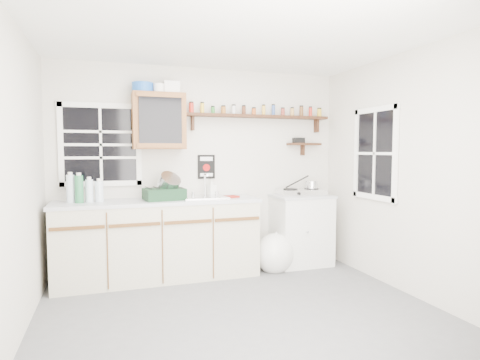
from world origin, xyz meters
name	(u,v)px	position (x,y,z in m)	size (l,w,h in m)	color
room	(243,177)	(0.00, 0.00, 1.25)	(3.64, 3.24, 2.54)	#555658
main_cabinet	(159,239)	(-0.58, 1.30, 0.46)	(2.31, 0.63, 0.92)	#B9B299
right_cabinet	(301,229)	(1.25, 1.32, 0.46)	(0.73, 0.57, 0.91)	silver
sink	(204,197)	(-0.05, 1.30, 0.93)	(0.52, 0.44, 0.29)	silver
upper_cabinet	(159,121)	(-0.55, 1.44, 1.82)	(0.60, 0.32, 0.65)	brown
upper_cabinet_clutter	(154,88)	(-0.60, 1.44, 2.21)	(0.54, 0.24, 0.14)	#1B55B4
spice_shelf	(259,115)	(0.72, 1.51, 1.93)	(1.91, 0.18, 0.35)	black
secondary_shelf	(302,144)	(1.36, 1.52, 1.58)	(0.45, 0.16, 0.24)	black
warning_sign	(206,167)	(0.05, 1.59, 1.28)	(0.22, 0.02, 0.30)	black
window_back	(101,145)	(-1.20, 1.59, 1.55)	(0.93, 0.03, 0.98)	black
window_right	(375,153)	(1.79, 0.55, 1.45)	(0.03, 0.78, 1.08)	black
water_bottles	(83,190)	(-1.39, 1.31, 1.06)	(0.38, 0.14, 0.33)	silver
dish_rack	(166,191)	(-0.51, 1.27, 1.03)	(0.48, 0.38, 0.33)	black
soap_bottle	(212,187)	(0.10, 1.52, 1.03)	(0.10, 0.10, 0.21)	white
rag	(231,197)	(0.27, 1.25, 0.93)	(0.16, 0.13, 0.02)	maroon
hotplate	(301,192)	(1.23, 1.31, 0.95)	(0.64, 0.39, 0.09)	silver
saucepan	(311,185)	(1.38, 1.31, 1.04)	(0.41, 0.18, 0.18)	silver
trash_bag	(275,253)	(0.80, 1.15, 0.22)	(0.45, 0.41, 0.51)	white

